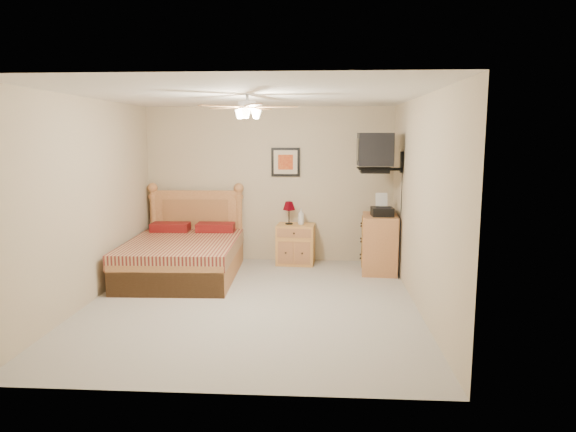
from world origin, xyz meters
TOP-DOWN VIEW (x-y plane):
  - floor at (0.00, 0.00)m, footprint 4.50×4.50m
  - ceiling at (0.00, 0.00)m, footprint 4.00×4.50m
  - wall_back at (0.00, 2.25)m, footprint 4.00×0.04m
  - wall_front at (0.00, -2.25)m, footprint 4.00×0.04m
  - wall_left at (-2.00, 0.00)m, footprint 0.04×4.50m
  - wall_right at (2.00, 0.00)m, footprint 0.04×4.50m
  - bed at (-1.16, 1.12)m, footprint 1.58×2.04m
  - nightstand at (0.45, 2.00)m, footprint 0.62×0.49m
  - table_lamp at (0.34, 2.04)m, footprint 0.21×0.21m
  - lotion_bottle at (0.53, 2.01)m, footprint 0.10×0.10m
  - framed_picture at (0.27, 2.23)m, footprint 0.46×0.04m
  - dresser at (1.73, 1.60)m, footprint 0.56×0.77m
  - fax_machine at (1.75, 1.51)m, footprint 0.32×0.34m
  - magazine_lower at (1.68, 1.87)m, footprint 0.33×0.36m
  - magazine_upper at (1.71, 1.89)m, footprint 0.24×0.29m
  - wall_tv at (1.75, 1.34)m, footprint 0.56×0.46m
  - ceiling_fan at (0.00, -0.20)m, footprint 1.14×1.14m

SIDE VIEW (x-z plane):
  - floor at x=0.00m, z-range 0.00..0.00m
  - nightstand at x=0.45m, z-range 0.00..0.64m
  - dresser at x=1.73m, z-range 0.00..0.87m
  - bed at x=-1.16m, z-range 0.00..1.29m
  - lotion_bottle at x=0.53m, z-range 0.64..0.90m
  - table_lamp at x=0.34m, z-range 0.64..1.01m
  - magazine_lower at x=1.68m, z-range 0.87..0.90m
  - magazine_upper at x=1.71m, z-range 0.90..0.92m
  - fax_machine at x=1.75m, z-range 0.87..1.20m
  - wall_back at x=0.00m, z-range 0.00..2.50m
  - wall_front at x=0.00m, z-range 0.00..2.50m
  - wall_left at x=-2.00m, z-range 0.00..2.50m
  - wall_right at x=2.00m, z-range 0.00..2.50m
  - framed_picture at x=0.27m, z-range 1.39..1.85m
  - wall_tv at x=1.75m, z-range 1.52..2.10m
  - ceiling_fan at x=0.00m, z-range 2.22..2.50m
  - ceiling at x=0.00m, z-range 2.48..2.52m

